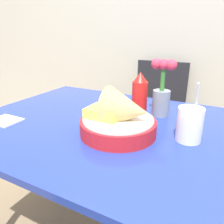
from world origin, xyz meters
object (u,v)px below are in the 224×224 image
(ketchup_bottle, at_px, (140,94))
(drink_cup, at_px, (189,125))
(chair_far_window, at_px, (156,109))
(flower_vase, at_px, (162,91))
(food_basket, at_px, (121,119))

(ketchup_bottle, height_order, drink_cup, drink_cup)
(chair_far_window, distance_m, ketchup_bottle, 0.76)
(drink_cup, relative_size, flower_vase, 0.84)
(food_basket, height_order, ketchup_bottle, ketchup_bottle)
(chair_far_window, xyz_separation_m, drink_cup, (0.36, -0.87, 0.27))
(ketchup_bottle, distance_m, flower_vase, 0.10)
(food_basket, bearing_deg, chair_far_window, 98.10)
(food_basket, bearing_deg, ketchup_bottle, 95.98)
(flower_vase, bearing_deg, drink_cup, -51.54)
(food_basket, height_order, drink_cup, drink_cup)
(chair_far_window, distance_m, drink_cup, 0.98)
(drink_cup, height_order, flower_vase, flower_vase)
(ketchup_bottle, xyz_separation_m, drink_cup, (0.26, -0.19, -0.04))
(ketchup_bottle, xyz_separation_m, flower_vase, (0.10, 0.01, 0.02))
(food_basket, relative_size, ketchup_bottle, 1.48)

